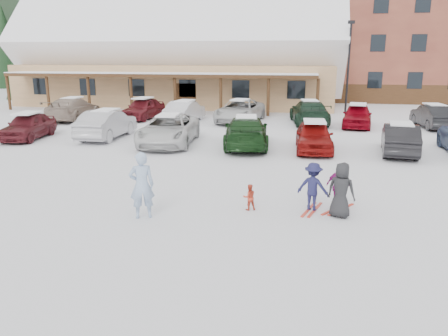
% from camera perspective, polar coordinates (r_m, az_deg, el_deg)
% --- Properties ---
extents(ground, '(160.00, 160.00, 0.00)m').
position_cam_1_polar(ground, '(13.09, -2.09, -5.26)').
color(ground, white).
rests_on(ground, ground).
extents(day_lodge, '(29.12, 12.50, 10.38)m').
position_cam_1_polar(day_lodge, '(41.66, -6.04, 13.77)').
color(day_lodge, tan).
rests_on(day_lodge, ground).
extents(alpine_hotel, '(31.48, 14.01, 21.48)m').
position_cam_1_polar(alpine_hotel, '(51.51, 24.66, 17.94)').
color(alpine_hotel, brown).
rests_on(alpine_hotel, ground).
extents(lamp_post, '(0.50, 0.25, 6.96)m').
position_cam_1_polar(lamp_post, '(35.64, 15.96, 13.11)').
color(lamp_post, black).
rests_on(lamp_post, ground).
extents(conifer_0, '(4.40, 4.40, 10.20)m').
position_cam_1_polar(conifer_0, '(50.90, -24.74, 14.66)').
color(conifer_0, black).
rests_on(conifer_0, ground).
extents(conifer_2, '(5.28, 5.28, 12.24)m').
position_cam_1_polar(conifer_2, '(63.19, -21.57, 15.72)').
color(conifer_2, black).
rests_on(conifer_2, ground).
extents(conifer_3, '(3.96, 3.96, 9.18)m').
position_cam_1_polar(conifer_3, '(56.12, 14.30, 14.78)').
color(conifer_3, black).
rests_on(conifer_3, ground).
extents(adult_skier, '(0.81, 0.69, 1.89)m').
position_cam_1_polar(adult_skier, '(12.27, -10.69, -2.23)').
color(adult_skier, '#95AED1').
rests_on(adult_skier, ground).
extents(toddler_red, '(0.47, 0.42, 0.79)m').
position_cam_1_polar(toddler_red, '(12.85, 3.32, -3.82)').
color(toddler_red, '#BF3A24').
rests_on(toddler_red, ground).
extents(child_navy, '(1.04, 0.77, 1.44)m').
position_cam_1_polar(child_navy, '(12.96, 11.54, -2.42)').
color(child_navy, '#1A1A42').
rests_on(child_navy, ground).
extents(skis_child_navy, '(0.58, 1.40, 0.03)m').
position_cam_1_polar(skis_child_navy, '(13.18, 11.39, -5.35)').
color(skis_child_navy, red).
rests_on(skis_child_navy, ground).
extents(child_magenta, '(0.88, 0.75, 1.42)m').
position_cam_1_polar(child_magenta, '(13.17, 14.83, -2.39)').
color(child_magenta, '#AF208B').
rests_on(child_magenta, ground).
extents(skis_child_magenta, '(0.96, 1.27, 0.03)m').
position_cam_1_polar(skis_child_magenta, '(13.38, 14.64, -5.23)').
color(skis_child_magenta, red).
rests_on(skis_child_magenta, ground).
extents(bystander_dark, '(0.90, 0.75, 1.58)m').
position_cam_1_polar(bystander_dark, '(12.58, 15.06, -2.81)').
color(bystander_dark, black).
rests_on(bystander_dark, ground).
extents(parked_car_0, '(2.17, 4.33, 1.42)m').
position_cam_1_polar(parked_car_0, '(26.06, -24.21, 5.04)').
color(parked_car_0, '#5A1920').
rests_on(parked_car_0, ground).
extents(parked_car_1, '(1.65, 4.72, 1.56)m').
position_cam_1_polar(parked_car_1, '(24.83, -15.07, 5.56)').
color(parked_car_1, '#ABAAAF').
rests_on(parked_car_1, ground).
extents(parked_car_2, '(2.99, 5.65, 1.51)m').
position_cam_1_polar(parked_car_2, '(22.49, -7.22, 5.00)').
color(parked_car_2, silver).
rests_on(parked_car_2, ground).
extents(parked_car_3, '(2.76, 5.45, 1.52)m').
position_cam_1_polar(parked_car_3, '(21.66, 2.90, 4.74)').
color(parked_car_3, black).
rests_on(parked_car_3, ground).
extents(parked_car_4, '(1.83, 4.24, 1.42)m').
position_cam_1_polar(parked_car_4, '(21.22, 11.66, 4.13)').
color(parked_car_4, maroon).
rests_on(parked_car_4, ground).
extents(parked_car_5, '(2.02, 4.42, 1.41)m').
position_cam_1_polar(parked_car_5, '(21.67, 21.99, 3.56)').
color(parked_car_5, black).
rests_on(parked_car_5, ground).
extents(parked_car_7, '(2.47, 5.48, 1.56)m').
position_cam_1_polar(parked_car_7, '(32.73, -19.11, 7.32)').
color(parked_car_7, gray).
rests_on(parked_car_7, ground).
extents(parked_car_8, '(2.28, 4.59, 1.50)m').
position_cam_1_polar(parked_car_8, '(31.89, -10.51, 7.65)').
color(parked_car_8, maroon).
rests_on(parked_car_8, ground).
extents(parked_car_9, '(1.89, 4.53, 1.46)m').
position_cam_1_polar(parked_car_9, '(30.06, -5.10, 7.39)').
color(parked_car_9, silver).
rests_on(parked_car_9, ground).
extents(parked_car_10, '(3.18, 5.75, 1.52)m').
position_cam_1_polar(parked_car_10, '(29.95, 2.10, 7.47)').
color(parked_car_10, silver).
rests_on(parked_car_10, ground).
extents(parked_car_11, '(2.90, 5.62, 1.56)m').
position_cam_1_polar(parked_car_11, '(29.58, 11.07, 7.16)').
color(parked_car_11, '#193222').
rests_on(parked_car_11, ground).
extents(parked_car_12, '(2.26, 4.46, 1.46)m').
position_cam_1_polar(parked_car_12, '(29.08, 17.01, 6.57)').
color(parked_car_12, maroon).
rests_on(parked_car_12, ground).
extents(parked_car_13, '(1.92, 4.58, 1.47)m').
position_cam_1_polar(parked_car_13, '(30.41, 25.67, 6.12)').
color(parked_car_13, black).
rests_on(parked_car_13, ground).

